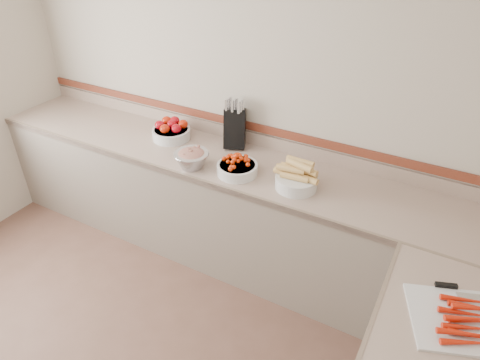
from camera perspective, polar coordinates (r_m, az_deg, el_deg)
The scene contains 8 objects.
back_wall at distance 3.24m, azimuth 0.15°, elevation 11.62°, with size 4.00×4.00×0.00m, color #B0A491.
counter_back at distance 3.41m, azimuth -2.50°, elevation -3.56°, with size 4.00×0.65×1.08m.
knife_block at distance 3.25m, azimuth -0.70°, elevation 7.05°, with size 0.22×0.24×0.39m.
tomato_bowl at distance 3.45m, azimuth -9.15°, elevation 6.50°, with size 0.30×0.30×0.15m.
cherry_tomato_bowl at distance 2.95m, azimuth -0.38°, elevation 1.76°, with size 0.28×0.28×0.15m.
corn_bowl at distance 2.81m, azimuth 7.56°, elevation 0.27°, with size 0.31×0.28×0.21m.
rhubarb_bowl at distance 3.03m, azimuth -6.47°, elevation 2.92°, with size 0.25×0.25×0.14m.
cutting_board at distance 2.24m, azimuth 27.87°, elevation -16.18°, with size 0.58×0.52×0.07m.
Camera 1 is at (1.45, -0.65, 2.47)m, focal length 32.00 mm.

